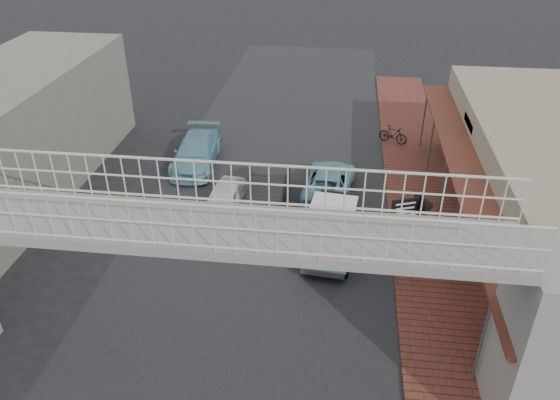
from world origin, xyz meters
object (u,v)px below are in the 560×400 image
(angkot_curb, at_px, (329,181))
(motorcycle_far, at_px, (393,135))
(angkot_van, at_px, (331,227))
(street_clock, at_px, (411,227))
(angkot_far, at_px, (196,152))
(motorcycle_near, at_px, (399,221))
(dark_sedan, at_px, (267,192))
(white_hatchback, at_px, (224,202))
(arrow_sign, at_px, (424,207))

(angkot_curb, xyz_separation_m, motorcycle_far, (3.01, 5.39, -0.04))
(angkot_van, xyz_separation_m, street_clock, (2.57, -1.37, 1.13))
(angkot_far, bearing_deg, motorcycle_near, -30.24)
(angkot_curb, distance_m, motorcycle_far, 6.18)
(angkot_far, bearing_deg, dark_sedan, -44.57)
(motorcycle_near, bearing_deg, white_hatchback, 63.63)
(motorcycle_far, height_order, street_clock, street_clock)
(street_clock, bearing_deg, dark_sedan, 136.96)
(street_clock, bearing_deg, angkot_far, 136.18)
(dark_sedan, xyz_separation_m, street_clock, (5.30, -4.34, 1.57))
(angkot_far, bearing_deg, angkot_curb, -20.36)
(white_hatchback, relative_size, motorcycle_far, 2.41)
(angkot_curb, bearing_deg, white_hatchback, 34.91)
(angkot_curb, bearing_deg, dark_sedan, 35.60)
(dark_sedan, height_order, angkot_curb, dark_sedan)
(motorcycle_far, bearing_deg, dark_sedan, 165.96)
(motorcycle_far, bearing_deg, angkot_far, 134.87)
(angkot_van, xyz_separation_m, motorcycle_near, (2.57, 1.73, -0.63))
(angkot_far, distance_m, street_clock, 12.13)
(street_clock, bearing_deg, angkot_van, 148.22)
(motorcycle_near, xyz_separation_m, arrow_sign, (0.53, -1.84, 1.78))
(dark_sedan, distance_m, angkot_van, 4.06)
(angkot_far, height_order, motorcycle_near, angkot_far)
(dark_sedan, height_order, angkot_van, angkot_van)
(white_hatchback, xyz_separation_m, angkot_van, (4.38, -2.07, 0.52))
(motorcycle_near, height_order, street_clock, street_clock)
(angkot_far, distance_m, arrow_sign, 11.81)
(angkot_curb, relative_size, street_clock, 1.62)
(angkot_far, relative_size, street_clock, 1.78)
(white_hatchback, distance_m, angkot_curb, 4.77)
(angkot_far, bearing_deg, white_hatchback, -65.84)
(white_hatchback, distance_m, angkot_far, 4.86)
(dark_sedan, xyz_separation_m, angkot_far, (-3.90, 3.41, -0.02))
(motorcycle_near, xyz_separation_m, street_clock, (0.00, -3.10, 1.76))
(white_hatchback, distance_m, arrow_sign, 7.98)
(angkot_curb, relative_size, arrow_sign, 1.56)
(angkot_far, xyz_separation_m, motorcycle_near, (9.20, -4.65, -0.16))
(angkot_far, relative_size, arrow_sign, 1.71)
(dark_sedan, bearing_deg, angkot_van, -47.05)
(motorcycle_far, bearing_deg, motorcycle_near, -156.72)
(angkot_van, distance_m, street_clock, 3.13)
(dark_sedan, relative_size, motorcycle_far, 2.81)
(dark_sedan, height_order, angkot_far, dark_sedan)
(dark_sedan, bearing_deg, angkot_far, 139.25)
(motorcycle_near, distance_m, motorcycle_far, 8.09)
(white_hatchback, xyz_separation_m, motorcycle_near, (6.95, -0.35, -0.11))
(motorcycle_near, bearing_deg, angkot_curb, 22.51)
(white_hatchback, bearing_deg, motorcycle_near, 0.56)
(white_hatchback, height_order, arrow_sign, arrow_sign)
(angkot_curb, bearing_deg, motorcycle_near, 141.38)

